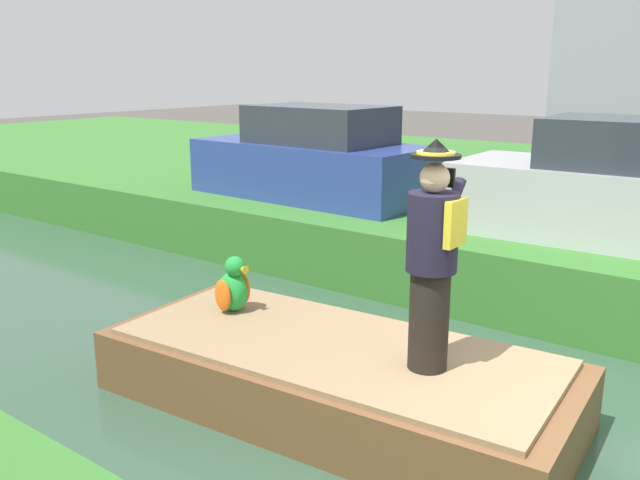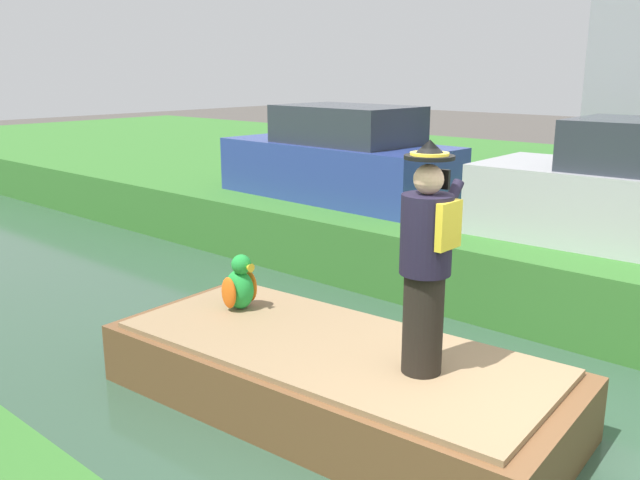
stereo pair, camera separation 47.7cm
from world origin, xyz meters
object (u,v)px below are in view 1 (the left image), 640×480
at_px(person_pirate, 432,258).
at_px(parked_car_blue, 312,159).
at_px(parrot_plush, 233,288).
at_px(parked_car_silver, 624,190).
at_px(boat, 334,376).

relative_size(person_pirate, parked_car_blue, 0.46).
bearing_deg(person_pirate, parrot_plush, 76.36).
distance_m(person_pirate, parrot_plush, 2.29).
distance_m(parrot_plush, parked_car_silver, 4.98).
bearing_deg(parked_car_silver, parked_car_blue, 90.00).
distance_m(parked_car_silver, parked_car_blue, 4.83).
xyz_separation_m(person_pirate, parked_car_silver, (4.20, -0.41, -0.02)).
distance_m(boat, parked_car_blue, 5.67).
bearing_deg(parked_car_silver, person_pirate, 174.39).
xyz_separation_m(parked_car_silver, parked_car_blue, (0.00, 4.83, 0.00)).
distance_m(boat, parked_car_silver, 4.63).
bearing_deg(person_pirate, boat, 80.83).
xyz_separation_m(boat, person_pirate, (0.07, -0.89, 1.23)).
xyz_separation_m(boat, parked_car_silver, (4.27, -1.31, 1.21)).
height_order(person_pirate, parked_car_blue, person_pirate).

